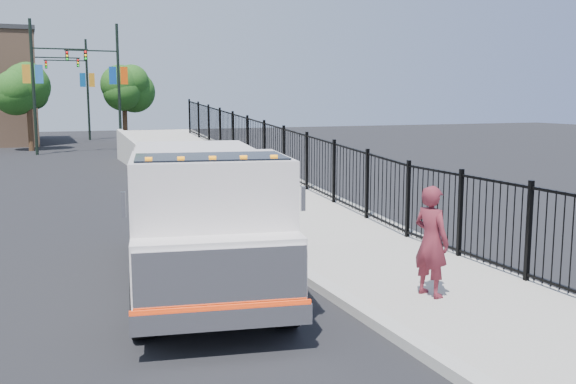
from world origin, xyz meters
name	(u,v)px	position (x,y,z in m)	size (l,w,h in m)	color
ground	(354,311)	(0.00, 0.00, 0.00)	(120.00, 120.00, 0.00)	black
sidewalk	(536,332)	(1.93, -2.00, 0.06)	(3.55, 12.00, 0.12)	#9E998E
curb	(425,350)	(0.00, -2.00, 0.08)	(0.30, 12.00, 0.16)	#ADAAA3
ramp	(214,183)	(2.12, 16.00, 0.00)	(3.95, 24.00, 1.70)	#9E998E
iron_fence	(284,170)	(3.55, 12.00, 0.90)	(0.10, 28.00, 1.80)	black
truck	(201,205)	(-1.88, 2.53, 1.47)	(3.74, 7.92, 2.61)	black
worker	(431,241)	(1.39, -0.09, 1.06)	(0.69, 0.45, 1.88)	maroon
light_pole_0	(39,81)	(-3.98, 32.45, 4.36)	(3.77, 0.22, 8.00)	black
light_pole_1	(114,82)	(0.48, 33.35, 4.36)	(3.78, 0.22, 8.00)	black
light_pole_2	(40,84)	(-3.74, 41.74, 4.36)	(3.77, 0.22, 8.00)	black
light_pole_3	(84,85)	(-0.39, 45.38, 4.36)	(3.78, 0.22, 8.00)	black
tree_0	(28,89)	(-4.56, 35.69, 3.97)	(3.08, 3.08, 5.54)	#382314
tree_1	(124,90)	(1.88, 39.09, 3.96)	(2.80, 2.80, 5.40)	#382314
tree_2	(27,91)	(-4.56, 48.94, 3.96)	(2.95, 2.95, 5.48)	#382314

